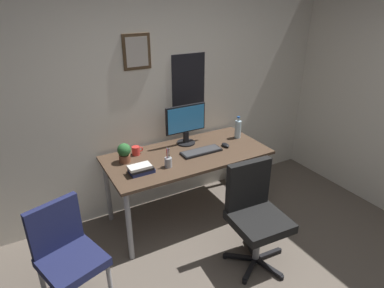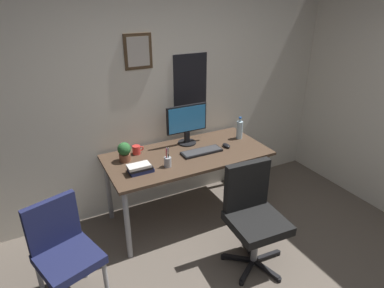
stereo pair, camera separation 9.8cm
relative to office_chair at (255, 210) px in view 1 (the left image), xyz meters
name	(u,v)px [view 1 (the left image)]	position (x,y,z in m)	size (l,w,h in m)	color
wall_back	(156,93)	(-0.32, 1.33, 0.77)	(4.40, 0.10, 2.60)	silver
desk	(187,160)	(-0.20, 0.86, 0.16)	(1.67, 0.79, 0.76)	#4C3828
office_chair	(255,210)	(0.00, 0.00, 0.00)	(0.56, 0.57, 0.95)	black
side_chair	(67,251)	(-1.53, 0.31, -0.03)	(0.53, 0.53, 0.88)	#1E234C
monitor	(186,123)	(-0.09, 1.10, 0.47)	(0.46, 0.20, 0.43)	black
keyboard	(201,151)	(-0.06, 0.81, 0.24)	(0.43, 0.15, 0.03)	black
computer_mouse	(225,145)	(0.24, 0.81, 0.25)	(0.06, 0.11, 0.04)	black
water_bottle	(238,129)	(0.49, 0.95, 0.33)	(0.07, 0.07, 0.25)	silver
coffee_mug_near	(136,151)	(-0.67, 1.10, 0.27)	(0.12, 0.08, 0.09)	red
potted_plant	(124,152)	(-0.82, 1.00, 0.33)	(0.13, 0.13, 0.19)	brown
pen_cup	(168,162)	(-0.49, 0.70, 0.28)	(0.07, 0.07, 0.20)	#9EA0A5
book_stack_left	(141,169)	(-0.76, 0.72, 0.27)	(0.23, 0.15, 0.08)	navy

